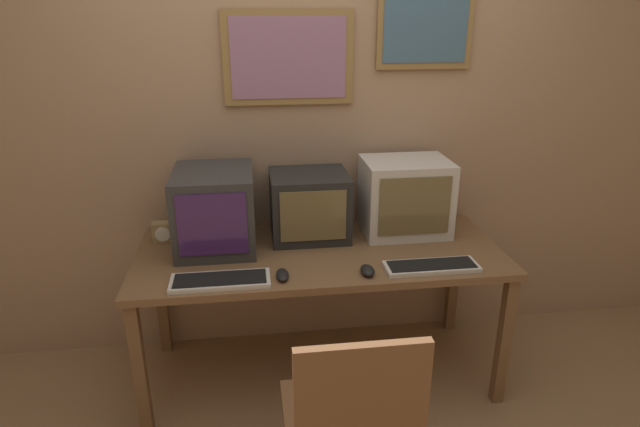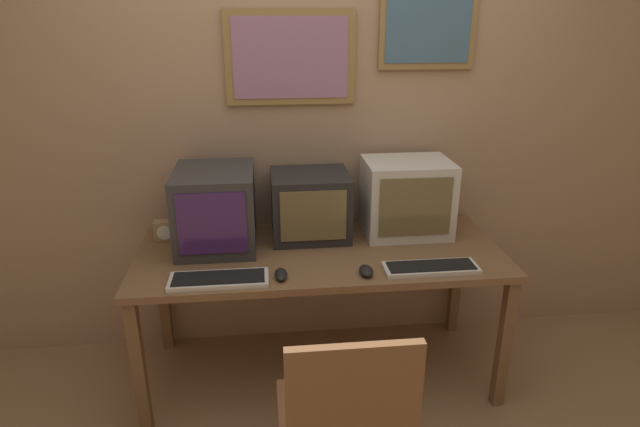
# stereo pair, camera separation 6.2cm
# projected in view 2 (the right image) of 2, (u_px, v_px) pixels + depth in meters

# --- Properties ---
(wall_back) EXTENTS (8.00, 0.08, 2.60)m
(wall_back) POSITION_uv_depth(u_px,v_px,m) (312.00, 126.00, 2.95)
(wall_back) COLOR tan
(wall_back) RESTS_ON ground_plane
(desk) EXTENTS (1.86, 0.79, 0.75)m
(desk) POSITION_uv_depth(u_px,v_px,m) (320.00, 263.00, 2.76)
(desk) COLOR brown
(desk) RESTS_ON ground_plane
(monitor_left) EXTENTS (0.40, 0.47, 0.40)m
(monitor_left) POSITION_uv_depth(u_px,v_px,m) (216.00, 208.00, 2.73)
(monitor_left) COLOR #333333
(monitor_left) RESTS_ON desk
(monitor_center) EXTENTS (0.41, 0.37, 0.35)m
(monitor_center) POSITION_uv_depth(u_px,v_px,m) (310.00, 205.00, 2.86)
(monitor_center) COLOR black
(monitor_center) RESTS_ON desk
(monitor_right) EXTENTS (0.46, 0.36, 0.41)m
(monitor_right) POSITION_uv_depth(u_px,v_px,m) (406.00, 197.00, 2.89)
(monitor_right) COLOR beige
(monitor_right) RESTS_ON desk
(keyboard_main) EXTENTS (0.45, 0.17, 0.03)m
(keyboard_main) POSITION_uv_depth(u_px,v_px,m) (219.00, 279.00, 2.41)
(keyboard_main) COLOR beige
(keyboard_main) RESTS_ON desk
(keyboard_side) EXTENTS (0.45, 0.15, 0.03)m
(keyboard_side) POSITION_uv_depth(u_px,v_px,m) (431.00, 268.00, 2.52)
(keyboard_side) COLOR beige
(keyboard_side) RESTS_ON desk
(mouse_near_keyboard) EXTENTS (0.06, 0.12, 0.03)m
(mouse_near_keyboard) POSITION_uv_depth(u_px,v_px,m) (281.00, 274.00, 2.45)
(mouse_near_keyboard) COLOR black
(mouse_near_keyboard) RESTS_ON desk
(mouse_far_corner) EXTENTS (0.07, 0.11, 0.04)m
(mouse_far_corner) POSITION_uv_depth(u_px,v_px,m) (366.00, 271.00, 2.48)
(mouse_far_corner) COLOR black
(mouse_far_corner) RESTS_ON desk
(desk_clock) EXTENTS (0.11, 0.07, 0.11)m
(desk_clock) POSITION_uv_depth(u_px,v_px,m) (165.00, 231.00, 2.84)
(desk_clock) COLOR #A38456
(desk_clock) RESTS_ON desk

